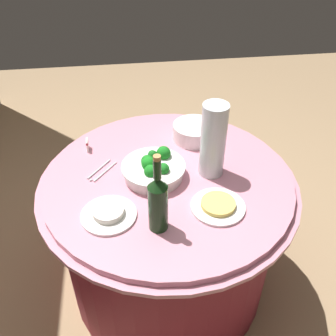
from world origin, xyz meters
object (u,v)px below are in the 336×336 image
at_px(label_placard_front, 87,144).
at_px(decorative_fruit_vase, 213,142).
at_px(food_plate_rice, 109,214).
at_px(food_plate_noodles, 218,206).
at_px(wine_bottle, 158,202).
at_px(serving_tongs, 101,171).
at_px(broccoli_bowl, 154,169).
at_px(plate_stack, 194,132).

bearing_deg(label_placard_front, decorative_fruit_vase, -114.04).
bearing_deg(food_plate_rice, decorative_fruit_vase, -64.11).
distance_m(food_plate_noodles, label_placard_front, 0.71).
bearing_deg(food_plate_noodles, decorative_fruit_vase, -4.97).
bearing_deg(decorative_fruit_vase, food_plate_rice, 115.89).
bearing_deg(food_plate_noodles, wine_bottle, 106.01).
xyz_separation_m(serving_tongs, label_placard_front, (0.18, 0.06, 0.03)).
distance_m(decorative_fruit_vase, food_plate_rice, 0.53).
bearing_deg(serving_tongs, wine_bottle, -149.02).
relative_size(food_plate_rice, food_plate_noodles, 1.00).
bearing_deg(wine_bottle, serving_tongs, 30.98).
distance_m(broccoli_bowl, label_placard_front, 0.38).
bearing_deg(broccoli_bowl, decorative_fruit_vase, -90.39).
relative_size(wine_bottle, food_plate_rice, 1.53).
distance_m(serving_tongs, label_placard_front, 0.20).
relative_size(serving_tongs, food_plate_noodles, 0.70).
distance_m(decorative_fruit_vase, serving_tongs, 0.52).
relative_size(decorative_fruit_vase, food_plate_rice, 1.55).
bearing_deg(food_plate_noodles, food_plate_rice, 88.82).
height_order(broccoli_bowl, food_plate_noodles, broccoli_bowl).
bearing_deg(decorative_fruit_vase, serving_tongs, 82.62).
bearing_deg(food_plate_rice, label_placard_front, 11.58).
height_order(plate_stack, serving_tongs, plate_stack).
height_order(serving_tongs, food_plate_noodles, food_plate_noodles).
xyz_separation_m(plate_stack, food_plate_rice, (-0.50, 0.43, -0.03)).
height_order(wine_bottle, serving_tongs, wine_bottle).
relative_size(broccoli_bowl, plate_stack, 1.33).
distance_m(serving_tongs, food_plate_noodles, 0.55).
bearing_deg(food_plate_noodles, broccoli_bowl, 45.44).
height_order(broccoli_bowl, decorative_fruit_vase, decorative_fruit_vase).
bearing_deg(broccoli_bowl, plate_stack, -40.08).
height_order(food_plate_noodles, label_placard_front, label_placard_front).
relative_size(decorative_fruit_vase, label_placard_front, 6.18).
relative_size(serving_tongs, label_placard_front, 2.78).
bearing_deg(decorative_fruit_vase, label_placard_front, 65.96).
distance_m(decorative_fruit_vase, food_plate_noodles, 0.27).
bearing_deg(label_placard_front, wine_bottle, -152.65).
bearing_deg(decorative_fruit_vase, broccoli_bowl, 89.61).
xyz_separation_m(decorative_fruit_vase, label_placard_front, (0.25, 0.55, -0.13)).
distance_m(wine_bottle, decorative_fruit_vase, 0.40).
distance_m(decorative_fruit_vase, label_placard_front, 0.62).
bearing_deg(food_plate_rice, broccoli_bowl, -41.92).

